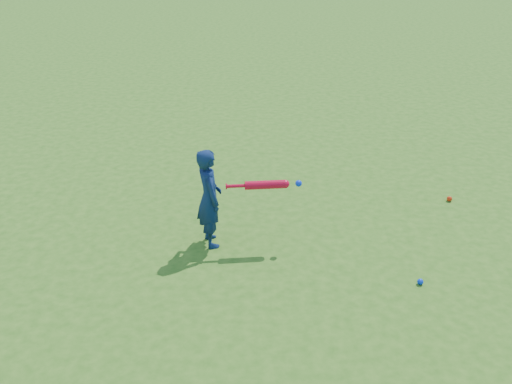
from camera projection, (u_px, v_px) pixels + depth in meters
ground at (143, 235)px, 6.46m from camera, size 80.00×80.00×0.00m
child at (209, 198)px, 6.06m from camera, size 0.39×0.48×1.12m
ground_ball_red at (449, 199)px, 7.17m from camera, size 0.07×0.07×0.07m
ground_ball_blue at (420, 282)px, 5.61m from camera, size 0.06×0.06×0.06m
bat_swing at (269, 185)px, 6.00m from camera, size 0.81×0.17×0.09m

